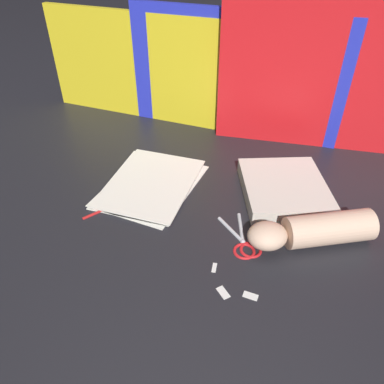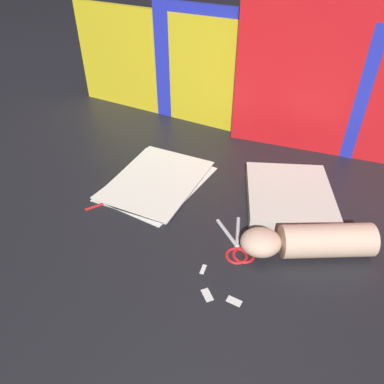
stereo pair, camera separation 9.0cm
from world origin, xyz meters
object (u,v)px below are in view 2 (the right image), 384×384
(scissors, at_px, (238,247))
(hand_forearm, at_px, (309,241))
(paper_stack, at_px, (156,181))
(book_closed, at_px, (289,196))

(scissors, xyz_separation_m, hand_forearm, (0.14, 0.06, 0.03))
(paper_stack, relative_size, scissors, 2.06)
(paper_stack, bearing_deg, book_closed, 12.72)
(hand_forearm, bearing_deg, paper_stack, 169.75)
(scissors, relative_size, hand_forearm, 0.53)
(scissors, height_order, hand_forearm, hand_forearm)
(paper_stack, xyz_separation_m, hand_forearm, (0.43, -0.08, 0.03))
(paper_stack, height_order, hand_forearm, hand_forearm)
(paper_stack, bearing_deg, scissors, -24.54)
(paper_stack, distance_m, scissors, 0.32)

